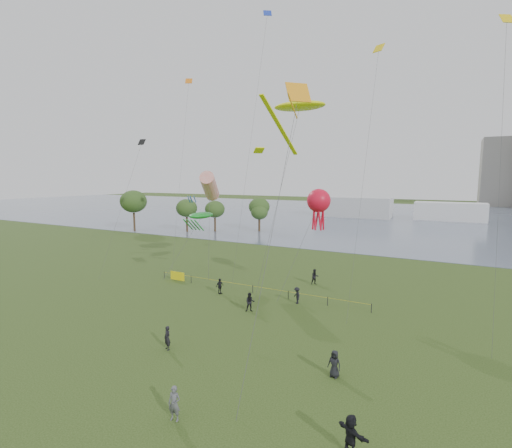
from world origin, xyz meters
The scene contains 21 objects.
ground_plane centered at (0.00, 0.00, 0.00)m, with size 400.00×400.00×0.00m, color #243912.
lake centered at (0.00, 100.00, 0.02)m, with size 400.00×120.00×0.08m, color slate.
building_low centered at (32.00, 168.00, 14.00)m, with size 16.00×18.00×28.00m, color gray.
pavilion_left centered at (-12.00, 95.00, 3.00)m, with size 22.00×8.00×6.00m, color silver.
pavilion_right centered at (14.00, 98.00, 2.50)m, with size 18.00×7.00×5.00m, color white.
trees centered at (-36.08, 47.93, 5.62)m, with size 29.85×18.96×9.08m.
fence centered at (-9.23, 15.11, 0.55)m, with size 24.07×0.07×1.05m.
kite_flyer centered at (3.20, -4.53, 0.88)m, with size 0.64×0.42×1.77m, color #54565B.
spectator_a centered at (-0.78, 10.34, 0.86)m, with size 0.84×0.65×1.72m, color black.
spectator_b centered at (2.12, 14.29, 0.80)m, with size 1.03×0.59×1.59m, color black.
spectator_c centered at (-6.02, 13.32, 0.80)m, with size 0.94×0.39×1.61m, color black.
spectator_d centered at (9.01, 3.15, 0.83)m, with size 0.81×0.52×1.65m, color black.
spectator_e centered at (11.42, -2.63, 0.89)m, with size 1.64×0.52×1.77m, color black.
spectator_f centered at (-2.28, 1.15, 0.84)m, with size 0.61×0.40×1.68m, color black.
spectator_g centered at (1.54, 21.12, 0.88)m, with size 0.86×0.67×1.76m, color black.
kite_stingray centered at (1.71, 15.13, 18.37)m, with size 6.13×10.02×18.84m.
kite_windsock centered at (-11.89, 20.10, 10.84)m, with size 4.28×5.71×12.74m.
kite_creature centered at (-12.53, 19.09, 7.28)m, with size 3.42×6.63×7.71m.
kite_octopus centered at (3.06, 17.33, 9.62)m, with size 3.99×4.73×10.85m.
kite_delta centered at (5.61, 4.83, 16.56)m, with size 1.64×9.19×18.01m.
small_kites centered at (-3.27, 18.78, 23.39)m, with size 38.50×9.15×14.29m.
Camera 1 is at (14.76, -17.61, 11.96)m, focal length 26.00 mm.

